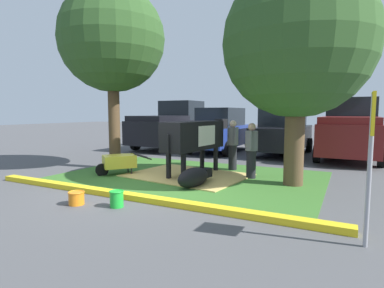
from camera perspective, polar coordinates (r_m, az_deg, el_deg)
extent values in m
plane|color=#4C4C4F|center=(7.72, -9.36, -7.84)|extent=(80.00, 80.00, 0.00)
cube|color=#386B28|center=(8.82, -0.37, -5.97)|extent=(7.13, 4.89, 0.02)
cube|color=yellow|center=(6.68, -10.85, -9.51)|extent=(8.33, 0.24, 0.12)
cube|color=tan|center=(8.86, -0.89, -5.81)|extent=(3.47, 2.77, 0.04)
cylinder|color=#4C3823|center=(10.26, -14.15, 3.78)|extent=(0.36, 0.36, 2.95)
sphere|color=#2D5123|center=(10.51, -14.53, 18.25)|extent=(3.29, 3.29, 3.29)
cylinder|color=brown|center=(8.02, 18.35, 0.52)|extent=(0.48, 0.48, 2.23)
sphere|color=#2D5123|center=(8.16, 18.91, 17.36)|extent=(3.61, 3.61, 3.61)
cube|color=black|center=(8.83, 0.31, 1.60)|extent=(0.95, 2.36, 0.80)
cube|color=white|center=(8.96, 0.84, 1.66)|extent=(0.81, 0.97, 0.56)
cylinder|color=black|center=(9.96, 4.51, 2.64)|extent=(0.39, 0.67, 0.58)
cube|color=black|center=(10.24, 5.38, 3.73)|extent=(0.31, 0.47, 0.32)
cube|color=white|center=(10.41, 5.90, 3.54)|extent=(0.21, 0.14, 0.20)
cylinder|color=black|center=(9.77, 1.88, -2.60)|extent=(0.14, 0.14, 0.76)
cylinder|color=black|center=(9.53, 4.39, -2.83)|extent=(0.14, 0.14, 0.76)
cylinder|color=black|center=(8.37, -4.34, -4.04)|extent=(0.14, 0.14, 0.76)
cylinder|color=black|center=(8.08, -1.58, -4.38)|extent=(0.14, 0.14, 0.76)
cylinder|color=black|center=(7.88, -4.46, -0.76)|extent=(0.06, 0.06, 0.70)
ellipsoid|color=black|center=(7.55, 0.23, -6.20)|extent=(0.62, 1.15, 0.48)
cube|color=black|center=(8.04, 2.64, -5.32)|extent=(0.23, 0.30, 0.22)
cube|color=silver|center=(8.14, 3.09, -5.18)|extent=(0.11, 0.07, 0.16)
cylinder|color=black|center=(7.97, 0.58, -6.88)|extent=(0.14, 0.36, 0.10)
cylinder|color=black|center=(8.64, 10.85, -3.76)|extent=(0.26, 0.26, 0.78)
cylinder|color=slate|center=(8.55, 10.93, 0.60)|extent=(0.34, 0.34, 0.54)
sphere|color=tan|center=(8.53, 10.98, 3.11)|extent=(0.21, 0.21, 0.21)
cylinder|color=slate|center=(8.33, 10.75, 0.66)|extent=(0.09, 0.09, 0.51)
cylinder|color=slate|center=(8.77, 11.11, 0.90)|extent=(0.09, 0.09, 0.51)
cylinder|color=black|center=(9.80, 7.50, -2.50)|extent=(0.26, 0.26, 0.80)
cylinder|color=slate|center=(9.72, 7.56, 1.45)|extent=(0.34, 0.34, 0.55)
sphere|color=beige|center=(9.70, 7.59, 3.72)|extent=(0.22, 0.22, 0.22)
cylinder|color=slate|center=(9.51, 8.02, 1.51)|extent=(0.09, 0.09, 0.52)
cylinder|color=slate|center=(9.93, 7.12, 1.71)|extent=(0.09, 0.09, 0.52)
cube|color=gold|center=(9.26, -13.26, -3.11)|extent=(1.03, 1.08, 0.36)
cylinder|color=black|center=(9.21, -16.28, -4.62)|extent=(0.30, 0.34, 0.36)
cylinder|color=black|center=(9.16, -11.10, -4.94)|extent=(0.04, 0.04, 0.24)
cylinder|color=black|center=(9.58, -11.72, -4.48)|extent=(0.04, 0.04, 0.24)
cylinder|color=black|center=(9.18, -9.02, -2.35)|extent=(0.36, 0.44, 0.23)
cylinder|color=black|center=(9.60, -9.73, -2.00)|extent=(0.36, 0.44, 0.23)
cylinder|color=#99999E|center=(4.73, 29.90, -4.56)|extent=(0.06, 0.06, 2.05)
cube|color=yellow|center=(4.67, 30.38, 4.87)|extent=(0.05, 0.44, 0.56)
cylinder|color=orange|center=(6.60, -20.55, -9.38)|extent=(0.30, 0.30, 0.25)
torus|color=orange|center=(6.57, -20.59, -8.33)|extent=(0.32, 0.32, 0.02)
cylinder|color=green|center=(6.21, -13.72, -9.86)|extent=(0.26, 0.26, 0.31)
torus|color=green|center=(6.17, -13.76, -8.49)|extent=(0.28, 0.28, 0.02)
cube|color=black|center=(15.93, -3.62, 2.44)|extent=(2.12, 5.44, 1.10)
cube|color=black|center=(16.71, -1.92, 6.21)|extent=(1.88, 1.84, 1.00)
cube|color=black|center=(14.88, -6.13, 4.76)|extent=(1.96, 2.74, 0.24)
cylinder|color=black|center=(17.98, -3.35, 1.07)|extent=(0.23, 0.64, 0.64)
cylinder|color=black|center=(17.01, 2.39, 0.81)|extent=(0.23, 0.64, 0.64)
cylinder|color=black|center=(15.12, -10.37, 0.08)|extent=(0.23, 0.64, 0.64)
cylinder|color=black|center=(13.96, -3.95, -0.31)|extent=(0.23, 0.64, 0.64)
cube|color=navy|center=(14.35, 5.32, 1.65)|extent=(1.90, 4.44, 0.90)
cube|color=black|center=(14.32, 5.35, 5.04)|extent=(1.63, 2.24, 0.80)
cylinder|color=black|center=(16.06, 4.35, 0.49)|extent=(0.23, 0.64, 0.64)
cylinder|color=black|center=(15.41, 10.47, 0.19)|extent=(0.23, 0.64, 0.64)
cylinder|color=black|center=(13.51, -0.61, -0.51)|extent=(0.23, 0.64, 0.64)
cylinder|color=black|center=(12.74, 6.49, -0.93)|extent=(0.23, 0.64, 0.64)
cube|color=black|center=(13.88, 16.38, 1.29)|extent=(1.90, 4.44, 0.90)
cube|color=black|center=(13.84, 16.48, 4.80)|extent=(1.63, 2.24, 0.80)
cylinder|color=black|center=(15.51, 14.19, 0.14)|extent=(0.23, 0.64, 0.64)
cylinder|color=black|center=(15.17, 20.80, -0.19)|extent=(0.23, 0.64, 0.64)
cylinder|color=black|center=(12.77, 11.02, -0.99)|extent=(0.23, 0.64, 0.64)
cylinder|color=black|center=(12.35, 19.01, -1.43)|extent=(0.23, 0.64, 0.64)
cube|color=maroon|center=(13.69, 27.11, 1.25)|extent=(2.12, 5.44, 1.10)
cube|color=black|center=(14.60, 27.40, 5.61)|extent=(1.88, 1.84, 1.00)
cube|color=maroon|center=(12.45, 27.11, 3.94)|extent=(1.96, 2.74, 0.24)
cylinder|color=black|center=(15.54, 23.50, -0.16)|extent=(0.23, 0.64, 0.64)
cylinder|color=black|center=(15.50, 30.88, -0.52)|extent=(0.23, 0.64, 0.64)
cylinder|color=black|center=(12.06, 22.03, -1.70)|extent=(0.23, 0.64, 0.64)
cylinder|color=black|center=(12.01, 31.55, -2.17)|extent=(0.23, 0.64, 0.64)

